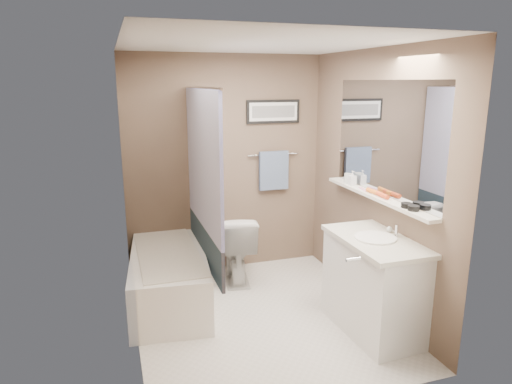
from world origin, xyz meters
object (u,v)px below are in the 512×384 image
object	(u,v)px
hair_brush_back	(375,192)
soap_bottle	(352,178)
toilet	(235,247)
vanity	(374,287)
hair_brush_front	(381,195)
bathtub	(169,277)
glass_jar	(348,178)
candle_bowl_far	(407,205)
candle_bowl_near	(413,208)

from	to	relation	value
hair_brush_back	soap_bottle	world-z (taller)	soap_bottle
toilet	vanity	distance (m)	1.63
vanity	hair_brush_front	world-z (taller)	hair_brush_front
soap_bottle	bathtub	bearing A→B (deg)	170.25
glass_jar	soap_bottle	bearing A→B (deg)	-90.00
toilet	vanity	xyz separation A→B (m)	(0.85, -1.39, 0.03)
soap_bottle	vanity	bearing A→B (deg)	-103.45
candle_bowl_far	glass_jar	bearing A→B (deg)	90.00
hair_brush_front	glass_jar	distance (m)	0.59
hair_brush_back	candle_bowl_far	bearing A→B (deg)	-90.00
toilet	candle_bowl_far	xyz separation A→B (m)	(1.03, -1.49, 0.77)
toilet	candle_bowl_near	size ratio (longest dim) A/B	8.22
bathtub	hair_brush_front	distance (m)	2.15
hair_brush_front	bathtub	bearing A→B (deg)	155.48
candle_bowl_near	candle_bowl_far	world-z (taller)	same
soap_bottle	candle_bowl_far	bearing A→B (deg)	-90.00
bathtub	candle_bowl_far	size ratio (longest dim) A/B	16.67
vanity	candle_bowl_far	world-z (taller)	candle_bowl_far
vanity	candle_bowl_far	bearing A→B (deg)	-31.52
bathtub	toilet	xyz separation A→B (m)	(0.75, 0.31, 0.12)
bathtub	hair_brush_back	world-z (taller)	hair_brush_back
vanity	hair_brush_back	world-z (taller)	hair_brush_back
vanity	candle_bowl_near	world-z (taller)	candle_bowl_near
candle_bowl_far	hair_brush_front	xyz separation A→B (m)	(0.00, 0.37, 0.00)
vanity	candle_bowl_far	xyz separation A→B (m)	(0.19, -0.10, 0.73)
bathtub	vanity	distance (m)	1.94
toilet	glass_jar	world-z (taller)	glass_jar
hair_brush_back	glass_jar	distance (m)	0.49
candle_bowl_far	hair_brush_back	distance (m)	0.47
candle_bowl_near	glass_jar	distance (m)	1.04
candle_bowl_far	bathtub	bearing A→B (deg)	146.50
candle_bowl_near	hair_brush_back	world-z (taller)	hair_brush_back
candle_bowl_far	candle_bowl_near	bearing A→B (deg)	-90.00
candle_bowl_far	vanity	bearing A→B (deg)	151.32
candle_bowl_near	soap_bottle	size ratio (longest dim) A/B	0.64
toilet	glass_jar	size ratio (longest dim) A/B	7.40
hair_brush_front	hair_brush_back	bearing A→B (deg)	90.00
glass_jar	soap_bottle	distance (m)	0.08
bathtub	candle_bowl_near	bearing A→B (deg)	-29.49
candle_bowl_near	candle_bowl_far	bearing A→B (deg)	90.00
candle_bowl_near	soap_bottle	bearing A→B (deg)	90.00
glass_jar	vanity	bearing A→B (deg)	-102.23
bathtub	hair_brush_back	distance (m)	2.12
bathtub	soap_bottle	size ratio (longest dim) A/B	10.71
vanity	candle_bowl_far	size ratio (longest dim) A/B	10.00
bathtub	toilet	distance (m)	0.82
candle_bowl_near	glass_jar	size ratio (longest dim) A/B	0.90
candle_bowl_far	hair_brush_back	world-z (taller)	hair_brush_back
candle_bowl_near	hair_brush_front	bearing A→B (deg)	90.00
glass_jar	soap_bottle	world-z (taller)	soap_bottle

